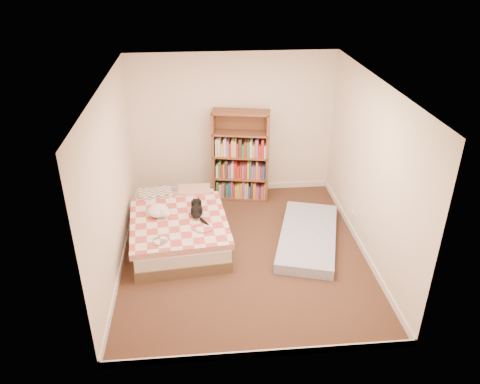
{
  "coord_description": "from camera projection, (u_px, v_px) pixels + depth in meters",
  "views": [
    {
      "loc": [
        -0.57,
        -5.64,
        4.01
      ],
      "look_at": [
        -0.03,
        0.3,
        0.84
      ],
      "focal_mm": 35.0,
      "sensor_mm": 36.0,
      "label": 1
    }
  ],
  "objects": [
    {
      "name": "floor_mattress",
      "position": [
        308.0,
        237.0,
        7.1
      ],
      "size": [
        1.29,
        1.96,
        0.16
      ],
      "primitive_type": "cube",
      "rotation": [
        0.0,
        0.0,
        -0.29
      ],
      "color": "#7188BD",
      "rests_on": "room"
    },
    {
      "name": "room",
      "position": [
        244.0,
        179.0,
        6.33
      ],
      "size": [
        3.51,
        4.01,
        2.51
      ],
      "color": "#4A2C1F",
      "rests_on": "ground"
    },
    {
      "name": "black_cat",
      "position": [
        197.0,
        209.0,
        6.95
      ],
      "size": [
        0.22,
        0.67,
        0.15
      ],
      "rotation": [
        0.0,
        0.0,
        0.01
      ],
      "color": "black",
      "rests_on": "bed"
    },
    {
      "name": "bookshelf",
      "position": [
        241.0,
        167.0,
        8.15
      ],
      "size": [
        1.02,
        0.5,
        1.6
      ],
      "rotation": [
        0.0,
        0.0,
        -0.19
      ],
      "color": "brown",
      "rests_on": "room"
    },
    {
      "name": "bed",
      "position": [
        179.0,
        226.0,
        7.08
      ],
      "size": [
        1.54,
        2.01,
        0.51
      ],
      "rotation": [
        0.0,
        0.0,
        0.1
      ],
      "color": "brown",
      "rests_on": "room"
    },
    {
      "name": "white_dog",
      "position": [
        159.0,
        211.0,
        6.89
      ],
      "size": [
        0.34,
        0.34,
        0.16
      ],
      "rotation": [
        0.0,
        0.0,
        -0.03
      ],
      "color": "white",
      "rests_on": "bed"
    }
  ]
}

